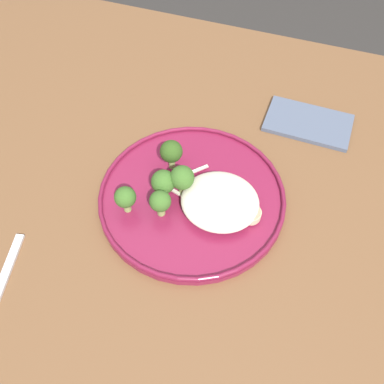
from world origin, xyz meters
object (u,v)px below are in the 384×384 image
seared_scallop_center_golden (231,201)px  seared_scallop_on_noodles (202,194)px  seared_scallop_right_edge (191,209)px  broccoli_floret_rear_charred (160,202)px  seared_scallop_front_small (221,188)px  broccoli_floret_near_rim (182,178)px  broccoli_floret_front_edge (163,182)px  broccoli_floret_small_sprig (171,152)px  seared_scallop_tiny_bay (218,203)px  dinner_plate (192,196)px  broccoli_floret_split_head (125,198)px  seared_scallop_half_hidden (251,214)px  folded_napkin (308,123)px

seared_scallop_center_golden → seared_scallop_on_noodles: 0.05m
seared_scallop_right_edge → broccoli_floret_rear_charred: bearing=19.3°
seared_scallop_front_small → seared_scallop_right_edge: seared_scallop_front_small is taller
seared_scallop_front_small → broccoli_floret_near_rim: size_ratio=0.48×
broccoli_floret_front_edge → broccoli_floret_small_sprig: (0.01, -0.06, 0.01)m
seared_scallop_center_golden → seared_scallop_tiny_bay: size_ratio=1.11×
broccoli_floret_rear_charred → seared_scallop_on_noodles: bearing=-136.7°
seared_scallop_front_small → seared_scallop_tiny_bay: bearing=96.1°
dinner_plate → broccoli_floret_split_head: broccoli_floret_split_head is taller
broccoli_floret_split_head → broccoli_floret_rear_charred: size_ratio=1.01×
seared_scallop_tiny_bay → broccoli_floret_split_head: 0.14m
seared_scallop_center_golden → seared_scallop_right_edge: 0.06m
seared_scallop_center_golden → broccoli_floret_small_sprig: 0.12m
broccoli_floret_split_head → seared_scallop_right_edge: bearing=-164.8°
seared_scallop_tiny_bay → seared_scallop_front_small: size_ratio=1.00×
broccoli_floret_rear_charred → broccoli_floret_small_sprig: bearing=-79.5°
seared_scallop_right_edge → broccoli_floret_small_sprig: size_ratio=0.51×
seared_scallop_half_hidden → seared_scallop_right_edge: bearing=13.4°
broccoli_floret_small_sprig → seared_scallop_on_noodles: bearing=146.1°
broccoli_floret_split_head → broccoli_floret_rear_charred: bearing=-168.4°
broccoli_floret_small_sprig → dinner_plate: bearing=138.1°
broccoli_floret_front_edge → broccoli_floret_rear_charred: (-0.01, 0.03, -0.00)m
seared_scallop_tiny_bay → broccoli_floret_split_head: bearing=20.4°
broccoli_floret_small_sprig → folded_napkin: (-0.19, -0.18, -0.04)m
seared_scallop_tiny_bay → seared_scallop_right_edge: bearing=32.8°
folded_napkin → dinner_plate: bearing=57.5°
broccoli_floret_split_head → seared_scallop_half_hidden: bearing=-165.7°
dinner_plate → seared_scallop_front_small: size_ratio=10.65×
folded_napkin → broccoli_floret_small_sprig: bearing=42.9°
seared_scallop_center_golden → seared_scallop_front_small: (0.02, -0.02, 0.00)m
dinner_plate → seared_scallop_center_golden: seared_scallop_center_golden is taller
dinner_plate → broccoli_floret_split_head: size_ratio=5.98×
seared_scallop_half_hidden → broccoli_floret_near_rim: (0.11, -0.01, 0.03)m
seared_scallop_front_small → folded_napkin: size_ratio=0.18×
dinner_plate → seared_scallop_tiny_bay: size_ratio=10.62×
broccoli_floret_front_edge → folded_napkin: (-0.18, -0.24, -0.04)m
broccoli_floret_near_rim → seared_scallop_tiny_bay: bearing=171.2°
seared_scallop_front_small → seared_scallop_on_noodles: (0.02, 0.02, -0.00)m
broccoli_floret_rear_charred → broccoli_floret_split_head: bearing=11.6°
seared_scallop_center_golden → broccoli_floret_near_rim: broccoli_floret_near_rim is taller
broccoli_floret_split_head → broccoli_floret_near_rim: 0.09m
seared_scallop_half_hidden → folded_napkin: (-0.05, -0.23, -0.02)m
seared_scallop_on_noodles → folded_napkin: 0.26m
seared_scallop_tiny_bay → seared_scallop_front_small: bearing=-83.9°
broccoli_floret_split_head → folded_napkin: bearing=-129.0°
seared_scallop_center_golden → seared_scallop_on_noodles: same height
seared_scallop_half_hidden → broccoli_floret_near_rim: 0.11m
broccoli_floret_near_rim → folded_napkin: 0.28m
seared_scallop_right_edge → seared_scallop_center_golden: bearing=-147.2°
seared_scallop_center_golden → broccoli_floret_rear_charred: (0.09, 0.05, 0.02)m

